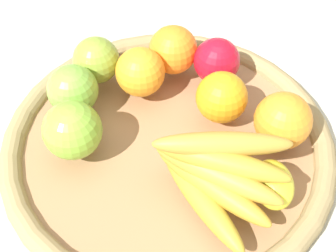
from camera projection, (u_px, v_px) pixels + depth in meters
ground_plane at (168, 151)px, 0.67m from camera, size 2.40×2.40×0.00m
basket at (168, 144)px, 0.66m from camera, size 0.45×0.45×0.03m
apple_3 at (73, 90)px, 0.65m from camera, size 0.09×0.09×0.07m
apple_1 at (217, 61)px, 0.69m from camera, size 0.09×0.09×0.07m
banana_bunch at (215, 173)px, 0.55m from camera, size 0.14×0.17×0.08m
orange_2 at (283, 120)px, 0.61m from camera, size 0.08×0.08×0.07m
apple_0 at (72, 130)px, 0.60m from camera, size 0.11×0.11×0.08m
lemon_0 at (273, 184)px, 0.56m from camera, size 0.08×0.08×0.05m
orange_3 at (140, 72)px, 0.67m from camera, size 0.09×0.09×0.07m
orange_0 at (173, 50)px, 0.70m from camera, size 0.08×0.08×0.07m
apple_2 at (94, 61)px, 0.69m from camera, size 0.10×0.10×0.07m
orange_1 at (222, 97)px, 0.64m from camera, size 0.09×0.09×0.07m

